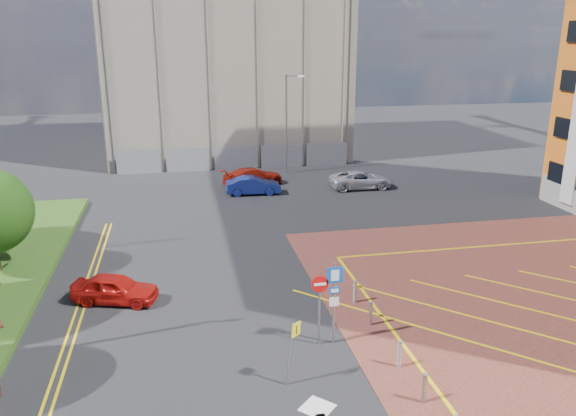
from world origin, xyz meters
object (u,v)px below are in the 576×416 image
object	(u,v)px
lamp_back	(287,120)
car_blue_back	(253,185)
car_red_back	(253,177)
warning_sign	(292,345)
car_silver_back	(361,180)
sign_cluster	(329,296)
car_red_left	(115,289)

from	to	relation	value
lamp_back	car_blue_back	bearing A→B (deg)	-121.19
car_blue_back	car_red_back	distance (m)	2.52
lamp_back	car_blue_back	distance (m)	8.02
car_red_back	warning_sign	bearing A→B (deg)	155.80
lamp_back	warning_sign	xyz separation A→B (m)	(-5.60, -29.23, -2.93)
car_red_back	car_silver_back	size ratio (longest dim) A/B	1.00
car_blue_back	car_red_back	world-z (taller)	car_red_back
lamp_back	car_red_back	distance (m)	6.13
lamp_back	sign_cluster	size ratio (longest dim) A/B	2.50
lamp_back	car_red_left	xyz separation A→B (m)	(-11.82, -21.94, -3.74)
car_red_back	car_blue_back	bearing A→B (deg)	153.47
car_red_left	car_silver_back	bearing A→B (deg)	-28.50
car_red_left	car_silver_back	xyz separation A→B (m)	(16.25, 15.93, 0.03)
warning_sign	car_blue_back	world-z (taller)	warning_sign
car_blue_back	warning_sign	bearing A→B (deg)	178.37
warning_sign	car_silver_back	xyz separation A→B (m)	(10.03, 23.22, -0.78)
warning_sign	car_red_back	size ratio (longest dim) A/B	0.48
lamp_back	warning_sign	world-z (taller)	lamp_back
warning_sign	car_blue_back	size ratio (longest dim) A/B	0.57
car_red_left	car_red_back	distance (m)	20.22
warning_sign	car_silver_back	bearing A→B (deg)	66.63
sign_cluster	warning_sign	size ratio (longest dim) A/B	1.42
lamp_back	car_silver_back	world-z (taller)	lamp_back
car_blue_back	sign_cluster	bearing A→B (deg)	-177.16
car_blue_back	car_silver_back	world-z (taller)	car_silver_back
sign_cluster	car_red_back	distance (m)	23.48
lamp_back	car_red_back	world-z (taller)	lamp_back
car_blue_back	lamp_back	bearing A→B (deg)	-28.06
warning_sign	car_silver_back	distance (m)	25.31
car_silver_back	car_red_left	bearing A→B (deg)	135.60
car_red_left	car_red_back	world-z (taller)	car_red_back
lamp_back	sign_cluster	distance (m)	27.38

